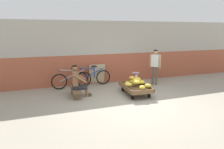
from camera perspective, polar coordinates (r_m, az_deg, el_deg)
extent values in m
plane|color=gray|center=(6.70, 6.88, -8.15)|extent=(80.00, 80.00, 0.00)
cube|color=#A35138|center=(9.30, -1.54, 1.86)|extent=(16.00, 0.30, 1.30)
cube|color=#A8A399|center=(9.15, -1.59, 10.32)|extent=(16.00, 0.30, 1.44)
cube|color=brown|center=(7.59, 6.54, -3.81)|extent=(0.93, 1.49, 0.05)
cube|color=brown|center=(7.43, 3.70, -3.51)|extent=(0.14, 1.44, 0.10)
cube|color=brown|center=(7.73, 9.30, -3.03)|extent=(0.14, 1.44, 0.10)
cube|color=brown|center=(8.20, 4.70, -2.02)|extent=(0.84, 0.10, 0.10)
cube|color=brown|center=(6.96, 8.76, -4.74)|extent=(0.84, 0.10, 0.10)
cylinder|color=black|center=(7.98, 3.04, -4.04)|extent=(0.06, 0.18, 0.18)
cylinder|color=black|center=(8.20, 7.22, -3.67)|extent=(0.06, 0.18, 0.18)
cylinder|color=black|center=(7.08, 5.70, -6.23)|extent=(0.06, 0.18, 0.18)
cylinder|color=black|center=(7.32, 10.31, -5.73)|extent=(0.06, 0.18, 0.18)
ellipsoid|color=gold|center=(7.87, 7.63, -1.83)|extent=(0.27, 0.23, 0.13)
ellipsoid|color=yellow|center=(8.15, 6.85, -1.32)|extent=(0.25, 0.20, 0.13)
ellipsoid|color=yellow|center=(7.35, 4.78, -2.79)|extent=(0.29, 0.26, 0.13)
ellipsoid|color=gold|center=(7.04, 8.47, -3.56)|extent=(0.28, 0.24, 0.13)
ellipsoid|color=gold|center=(7.78, 5.84, -1.95)|extent=(0.28, 0.25, 0.13)
ellipsoid|color=yellow|center=(7.71, 8.38, -2.15)|extent=(0.29, 0.26, 0.13)
ellipsoid|color=gold|center=(7.51, 4.34, -2.44)|extent=(0.29, 0.26, 0.13)
ellipsoid|color=gold|center=(8.03, 7.21, -1.53)|extent=(0.30, 0.27, 0.13)
ellipsoid|color=gold|center=(7.61, 6.39, -2.29)|extent=(0.30, 0.27, 0.13)
ellipsoid|color=gold|center=(7.28, 10.02, -3.07)|extent=(0.29, 0.26, 0.13)
ellipsoid|color=gold|center=(7.51, 6.77, -1.57)|extent=(0.30, 0.28, 0.13)
ellipsoid|color=gold|center=(7.64, 7.13, -1.28)|extent=(0.29, 0.26, 0.13)
ellipsoid|color=gold|center=(7.16, 7.01, -2.15)|extent=(0.25, 0.20, 0.13)
ellipsoid|color=gold|center=(7.78, 5.68, -0.92)|extent=(0.27, 0.23, 0.13)
cube|color=brown|center=(7.43, -10.16, -4.20)|extent=(0.33, 1.11, 0.05)
cube|color=brown|center=(7.84, -10.52, -4.38)|extent=(0.24, 0.09, 0.22)
cube|color=brown|center=(7.11, -9.68, -6.10)|extent=(0.24, 0.09, 0.22)
cylinder|color=brown|center=(7.56, -7.10, -4.68)|extent=(0.10, 0.10, 0.27)
cube|color=#4C3D2D|center=(7.60, -6.63, -5.49)|extent=(0.23, 0.12, 0.04)
cylinder|color=#232328|center=(7.50, -8.67, -3.40)|extent=(0.42, 0.19, 0.13)
cylinder|color=brown|center=(7.39, -7.00, -5.08)|extent=(0.10, 0.10, 0.27)
cube|color=#4C3D2D|center=(7.43, -6.52, -5.91)|extent=(0.23, 0.12, 0.04)
cylinder|color=#232328|center=(7.33, -8.60, -3.77)|extent=(0.42, 0.19, 0.13)
cube|color=#232328|center=(7.41, -10.19, -3.50)|extent=(0.26, 0.31, 0.14)
cube|color=brown|center=(7.32, -10.29, -1.01)|extent=(0.23, 0.34, 0.52)
cylinder|color=brown|center=(7.52, -9.10, -0.43)|extent=(0.48, 0.15, 0.36)
cylinder|color=brown|center=(7.13, -8.98, -1.12)|extent=(0.48, 0.15, 0.36)
sphere|color=brown|center=(7.25, -10.40, 1.87)|extent=(0.19, 0.19, 0.19)
ellipsoid|color=black|center=(7.24, -10.41, 2.28)|extent=(0.17, 0.17, 0.09)
cube|color=gold|center=(8.69, 6.60, -2.32)|extent=(0.36, 0.28, 0.30)
cylinder|color=#28282D|center=(8.65, 6.63, -1.26)|extent=(0.20, 0.20, 0.03)
cube|color=#C6384C|center=(8.62, 6.65, -0.39)|extent=(0.16, 0.10, 0.24)
cylinder|color=white|center=(8.57, 6.81, -0.47)|extent=(0.13, 0.01, 0.13)
cylinder|color=#B2B5BA|center=(8.59, 6.68, 0.49)|extent=(0.30, 0.30, 0.01)
torus|color=black|center=(8.40, -14.57, -1.96)|extent=(0.64, 0.09, 0.64)
torus|color=black|center=(8.61, -7.86, -1.34)|extent=(0.64, 0.09, 0.64)
cylinder|color=#9EA0A5|center=(8.44, -11.23, -0.33)|extent=(1.03, 0.10, 0.43)
cylinder|color=#9EA0A5|center=(8.46, -10.58, -0.01)|extent=(0.04, 0.04, 0.48)
cylinder|color=#9EA0A5|center=(8.35, -12.67, 1.15)|extent=(0.62, 0.08, 0.12)
cube|color=black|center=(8.40, -10.65, 1.79)|extent=(0.21, 0.11, 0.05)
cylinder|color=black|center=(8.30, -14.74, 1.12)|extent=(0.06, 0.48, 0.03)
torus|color=black|center=(8.61, -8.85, -1.36)|extent=(0.64, 0.08, 0.64)
torus|color=black|center=(8.90, -2.46, -0.78)|extent=(0.64, 0.08, 0.64)
cylinder|color=#234299|center=(8.70, -5.63, 0.22)|extent=(1.03, 0.08, 0.43)
cylinder|color=#234299|center=(8.72, -5.01, 0.53)|extent=(0.04, 0.04, 0.48)
cylinder|color=#234299|center=(8.60, -6.97, 1.67)|extent=(0.62, 0.06, 0.12)
cube|color=black|center=(8.67, -5.04, 2.27)|extent=(0.20, 0.11, 0.05)
cylinder|color=black|center=(8.52, -8.95, 1.65)|extent=(0.05, 0.48, 0.03)
cube|color=#C6B289|center=(8.99, -4.26, 0.12)|extent=(0.70, 0.20, 0.89)
cylinder|color=brown|center=(9.01, 12.34, -0.37)|extent=(0.10, 0.10, 0.80)
cylinder|color=brown|center=(9.05, 11.37, -0.27)|extent=(0.10, 0.10, 0.80)
cube|color=silver|center=(8.91, 12.03, 3.82)|extent=(0.36, 0.37, 0.52)
cylinder|color=tan|center=(8.86, 13.33, 3.58)|extent=(0.07, 0.07, 0.56)
cylinder|color=tan|center=(8.98, 10.74, 3.81)|extent=(0.07, 0.07, 0.56)
sphere|color=tan|center=(8.87, 12.14, 6.22)|extent=(0.19, 0.19, 0.19)
ellipsoid|color=black|center=(8.86, 12.16, 6.56)|extent=(0.17, 0.17, 0.09)
cube|color=green|center=(8.26, 7.48, -3.35)|extent=(0.18, 0.12, 0.24)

